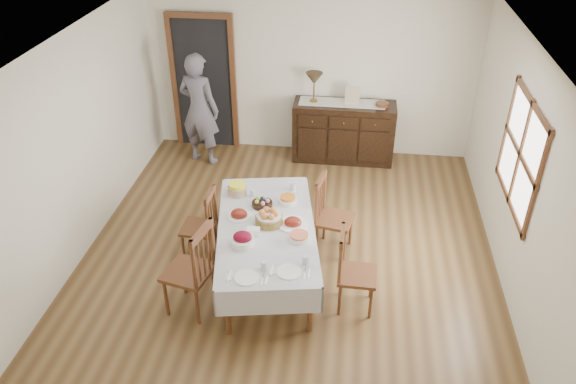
# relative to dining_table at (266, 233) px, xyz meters

# --- Properties ---
(ground) EXTENTS (6.00, 6.00, 0.00)m
(ground) POSITION_rel_dining_table_xyz_m (0.20, 0.27, -0.63)
(ground) COLOR brown
(room_shell) EXTENTS (5.02, 6.02, 2.65)m
(room_shell) POSITION_rel_dining_table_xyz_m (0.05, 0.69, 1.01)
(room_shell) COLOR silver
(room_shell) RESTS_ON ground
(dining_table) EXTENTS (1.41, 2.24, 0.72)m
(dining_table) POSITION_rel_dining_table_xyz_m (0.00, 0.00, 0.00)
(dining_table) COLOR silver
(dining_table) RESTS_ON ground
(chair_left_near) EXTENTS (0.56, 0.56, 1.11)m
(chair_left_near) POSITION_rel_dining_table_xyz_m (-0.68, -0.63, -0.07)
(chair_left_near) COLOR brown
(chair_left_near) RESTS_ON ground
(chair_left_far) EXTENTS (0.40, 0.40, 0.93)m
(chair_left_far) POSITION_rel_dining_table_xyz_m (-0.82, 0.28, -0.16)
(chair_left_far) COLOR brown
(chair_left_far) RESTS_ON ground
(chair_right_near) EXTENTS (0.41, 0.41, 0.97)m
(chair_right_near) POSITION_rel_dining_table_xyz_m (0.98, -0.37, -0.14)
(chair_right_near) COLOR brown
(chair_right_near) RESTS_ON ground
(chair_right_far) EXTENTS (0.50, 0.50, 1.01)m
(chair_right_far) POSITION_rel_dining_table_xyz_m (0.68, 0.61, -0.12)
(chair_right_far) COLOR brown
(chair_right_far) RESTS_ON ground
(sideboard) EXTENTS (1.56, 0.57, 0.94)m
(sideboard) POSITION_rel_dining_table_xyz_m (0.74, 2.99, -0.16)
(sideboard) COLOR black
(sideboard) RESTS_ON ground
(person) EXTENTS (0.66, 0.52, 1.87)m
(person) POSITION_rel_dining_table_xyz_m (-1.44, 2.64, 0.31)
(person) COLOR slate
(person) RESTS_ON ground
(bread_basket) EXTENTS (0.31, 0.31, 0.17)m
(bread_basket) POSITION_rel_dining_table_xyz_m (0.02, 0.06, 0.16)
(bread_basket) COLOR brown
(bread_basket) RESTS_ON dining_table
(egg_basket) EXTENTS (0.24, 0.24, 0.10)m
(egg_basket) POSITION_rel_dining_table_xyz_m (-0.11, 0.40, 0.12)
(egg_basket) COLOR black
(egg_basket) RESTS_ON dining_table
(ham_platter_a) EXTENTS (0.26, 0.26, 0.11)m
(ham_platter_a) POSITION_rel_dining_table_xyz_m (-0.33, 0.14, 0.12)
(ham_platter_a) COLOR white
(ham_platter_a) RESTS_ON dining_table
(ham_platter_b) EXTENTS (0.33, 0.33, 0.11)m
(ham_platter_b) POSITION_rel_dining_table_xyz_m (0.29, 0.06, 0.12)
(ham_platter_b) COLOR white
(ham_platter_b) RESTS_ON dining_table
(beet_bowl) EXTENTS (0.25, 0.25, 0.16)m
(beet_bowl) POSITION_rel_dining_table_xyz_m (-0.19, -0.36, 0.15)
(beet_bowl) COLOR white
(beet_bowl) RESTS_ON dining_table
(carrot_bowl) EXTENTS (0.22, 0.22, 0.09)m
(carrot_bowl) POSITION_rel_dining_table_xyz_m (0.18, 0.50, 0.13)
(carrot_bowl) COLOR white
(carrot_bowl) RESTS_ON dining_table
(pineapple_bowl) EXTENTS (0.23, 0.23, 0.14)m
(pineapple_bowl) POSITION_rel_dining_table_xyz_m (-0.45, 0.62, 0.15)
(pineapple_bowl) COLOR tan
(pineapple_bowl) RESTS_ON dining_table
(casserole_dish) EXTENTS (0.22, 0.22, 0.07)m
(casserole_dish) POSITION_rel_dining_table_xyz_m (0.39, -0.20, 0.12)
(casserole_dish) COLOR white
(casserole_dish) RESTS_ON dining_table
(butter_dish) EXTENTS (0.15, 0.11, 0.07)m
(butter_dish) POSITION_rel_dining_table_xyz_m (-0.12, -0.16, 0.12)
(butter_dish) COLOR white
(butter_dish) RESTS_ON dining_table
(setting_left) EXTENTS (0.44, 0.31, 0.10)m
(setting_left) POSITION_rel_dining_table_xyz_m (-0.01, -0.83, 0.11)
(setting_left) COLOR white
(setting_left) RESTS_ON dining_table
(setting_right) EXTENTS (0.44, 0.31, 0.10)m
(setting_right) POSITION_rel_dining_table_xyz_m (0.39, -0.69, 0.11)
(setting_right) COLOR white
(setting_right) RESTS_ON dining_table
(glass_far_a) EXTENTS (0.06, 0.06, 0.10)m
(glass_far_a) POSITION_rel_dining_table_xyz_m (-0.26, 0.58, 0.14)
(glass_far_a) COLOR silver
(glass_far_a) RESTS_ON dining_table
(glass_far_b) EXTENTS (0.07, 0.07, 0.11)m
(glass_far_b) POSITION_rel_dining_table_xyz_m (0.21, 0.78, 0.14)
(glass_far_b) COLOR silver
(glass_far_b) RESTS_ON dining_table
(runner) EXTENTS (1.30, 0.35, 0.01)m
(runner) POSITION_rel_dining_table_xyz_m (0.69, 3.02, 0.31)
(runner) COLOR silver
(runner) RESTS_ON sideboard
(table_lamp) EXTENTS (0.26, 0.26, 0.46)m
(table_lamp) POSITION_rel_dining_table_xyz_m (0.26, 3.01, 0.66)
(table_lamp) COLOR brown
(table_lamp) RESTS_ON sideboard
(picture_frame) EXTENTS (0.22, 0.08, 0.28)m
(picture_frame) POSITION_rel_dining_table_xyz_m (0.84, 2.97, 0.45)
(picture_frame) COLOR #BDB188
(picture_frame) RESTS_ON sideboard
(deco_bowl) EXTENTS (0.20, 0.20, 0.06)m
(deco_bowl) POSITION_rel_dining_table_xyz_m (1.30, 2.96, 0.34)
(deco_bowl) COLOR brown
(deco_bowl) RESTS_ON sideboard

